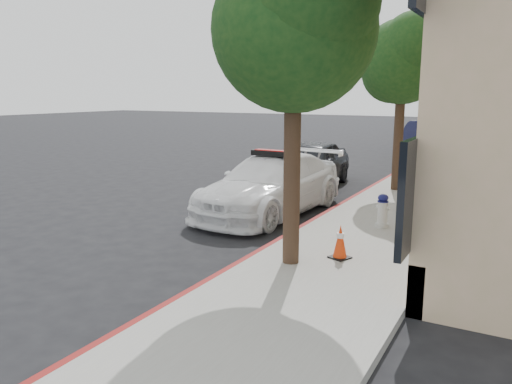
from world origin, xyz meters
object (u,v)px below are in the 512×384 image
object	(u,v)px
police_car	(271,185)
fire_hydrant	(382,211)
parked_car_mid	(310,164)
traffic_cone	(340,242)
parked_car_far	(423,136)

from	to	relation	value
police_car	fire_hydrant	distance (m)	3.21
parked_car_mid	traffic_cone	distance (m)	8.02
parked_car_far	fire_hydrant	distance (m)	18.33
police_car	traffic_cone	size ratio (longest dim) A/B	8.56
parked_car_mid	fire_hydrant	xyz separation A→B (m)	(3.72, -4.58, -0.28)
traffic_cone	parked_car_far	bearing A→B (deg)	96.65
parked_car_mid	fire_hydrant	size ratio (longest dim) A/B	6.07
police_car	parked_car_far	world-z (taller)	police_car
parked_car_far	traffic_cone	world-z (taller)	parked_car_far
fire_hydrant	traffic_cone	xyz separation A→B (m)	(-0.11, -2.58, -0.06)
parked_car_far	fire_hydrant	bearing A→B (deg)	-77.78
police_car	parked_car_far	size ratio (longest dim) A/B	1.14
police_car	parked_car_mid	world-z (taller)	police_car
police_car	parked_car_far	distance (m)	17.65
police_car	parked_car_mid	size ratio (longest dim) A/B	1.17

